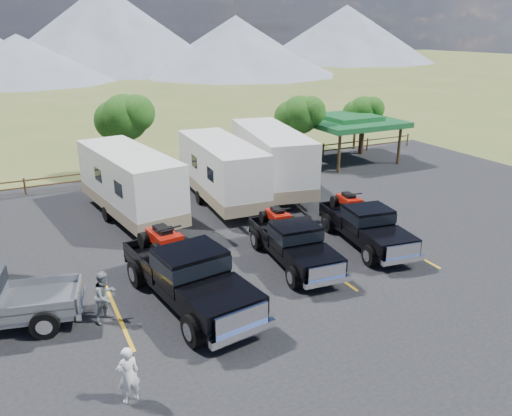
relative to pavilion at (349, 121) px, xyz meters
name	(u,v)px	position (x,y,z in m)	size (l,w,h in m)	color
ground	(331,323)	(-13.00, -17.00, -2.79)	(320.00, 320.00, 0.00)	#4A5B26
asphalt_lot	(285,283)	(-13.00, -14.00, -2.77)	(44.00, 34.00, 0.04)	black
stall_lines	(272,271)	(-13.00, -13.00, -2.74)	(12.12, 5.50, 0.01)	#C78F17
tree_ne_a	(299,115)	(-4.03, 0.01, 0.69)	(3.11, 2.92, 4.76)	black
tree_ne_b	(363,112)	(1.98, 1.01, 0.34)	(2.77, 2.59, 4.27)	black
tree_north	(124,118)	(-15.03, 2.02, 1.05)	(3.46, 3.24, 5.25)	black
rail_fence	(193,164)	(-11.00, 1.50, -2.18)	(36.12, 0.12, 1.00)	#503A22
pavilion	(349,121)	(0.00, 0.00, 0.00)	(6.20, 6.20, 3.22)	#503A22
rig_left	(187,273)	(-16.63, -13.73, -1.65)	(3.13, 7.05, 2.28)	black
rig_center	(293,241)	(-11.89, -12.64, -1.84)	(2.38, 5.79, 1.89)	black
rig_right	(365,224)	(-8.18, -12.45, -1.82)	(2.66, 5.96, 1.92)	black
trailer_left	(130,184)	(-16.47, -4.89, -0.99)	(3.62, 9.72, 3.36)	silver
trailer_center	(221,171)	(-11.61, -4.73, -1.00)	(2.91, 9.61, 3.33)	silver
trailer_right	(271,160)	(-8.29, -4.05, -0.90)	(4.08, 10.21, 3.53)	silver
person_a	(128,375)	(-19.56, -17.72, -1.96)	(0.58, 0.38, 1.58)	white
person_b	(105,296)	(-19.35, -13.67, -1.89)	(0.83, 0.65, 1.71)	slate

